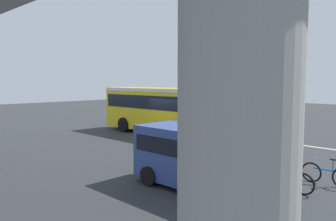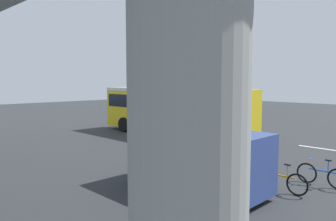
{
  "view_description": "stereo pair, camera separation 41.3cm",
  "coord_description": "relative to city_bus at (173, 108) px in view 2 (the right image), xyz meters",
  "views": [
    {
      "loc": [
        -14.41,
        15.04,
        3.61
      ],
      "look_at": [
        1.26,
        -1.12,
        1.6
      ],
      "focal_mm": 34.96,
      "sensor_mm": 36.0,
      "label": 1
    },
    {
      "loc": [
        -14.7,
        14.74,
        3.61
      ],
      "look_at": [
        1.26,
        -1.12,
        1.6
      ],
      "focal_mm": 34.96,
      "sensor_mm": 36.0,
      "label": 2
    }
  ],
  "objects": [
    {
      "name": "parked_van",
      "position": [
        -8.13,
        7.25,
        -0.7
      ],
      "size": [
        4.8,
        2.17,
        2.05
      ],
      "color": "#33478C",
      "rests_on": "ground"
    },
    {
      "name": "ground",
      "position": [
        -0.33,
        0.67,
        -1.88
      ],
      "size": [
        80.0,
        80.0,
        0.0
      ],
      "primitive_type": "plane",
      "color": "#2D3033"
    },
    {
      "name": "lane_dash_centre",
      "position": [
        -0.33,
        -2.69,
        -1.88
      ],
      "size": [
        2.0,
        0.2,
        0.01
      ],
      "primitive_type": "cube",
      "color": "silver",
      "rests_on": "ground"
    },
    {
      "name": "lane_dash_rightmost",
      "position": [
        7.67,
        -2.69,
        -1.88
      ],
      "size": [
        2.0,
        0.2,
        0.01
      ],
      "primitive_type": "cube",
      "color": "silver",
      "rests_on": "ground"
    },
    {
      "name": "bicycle_blue",
      "position": [
        -10.96,
        3.88,
        -1.51
      ],
      "size": [
        1.77,
        0.44,
        0.96
      ],
      "color": "black",
      "rests_on": "ground"
    },
    {
      "name": "lane_dash_left",
      "position": [
        -4.33,
        -2.69,
        -1.88
      ],
      "size": [
        2.0,
        0.2,
        0.01
      ],
      "primitive_type": "cube",
      "color": "silver",
      "rests_on": "ground"
    },
    {
      "name": "bicycle_orange",
      "position": [
        -10.25,
        5.44,
        -1.51
      ],
      "size": [
        1.77,
        0.44,
        0.96
      ],
      "color": "black",
      "rests_on": "ground"
    },
    {
      "name": "traffic_sign",
      "position": [
        7.01,
        -2.67,
        0.01
      ],
      "size": [
        0.08,
        0.6,
        2.8
      ],
      "color": "slate",
      "rests_on": "ground"
    },
    {
      "name": "pedestrian",
      "position": [
        -3.63,
        2.78,
        -1.0
      ],
      "size": [
        0.38,
        0.38,
        1.79
      ],
      "color": "#2D2D38",
      "rests_on": "ground"
    },
    {
      "name": "city_bus",
      "position": [
        0.0,
        0.0,
        0.0
      ],
      "size": [
        11.54,
        2.85,
        3.15
      ],
      "color": "yellow",
      "rests_on": "ground"
    },
    {
      "name": "lane_dash_leftmost",
      "position": [
        -8.33,
        -2.69,
        -1.88
      ],
      "size": [
        2.0,
        0.2,
        0.01
      ],
      "primitive_type": "cube",
      "color": "silver",
      "rests_on": "ground"
    },
    {
      "name": "lane_dash_right",
      "position": [
        3.67,
        -2.69,
        -1.88
      ],
      "size": [
        2.0,
        0.2,
        0.01
      ],
      "primitive_type": "cube",
      "color": "silver",
      "rests_on": "ground"
    }
  ]
}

